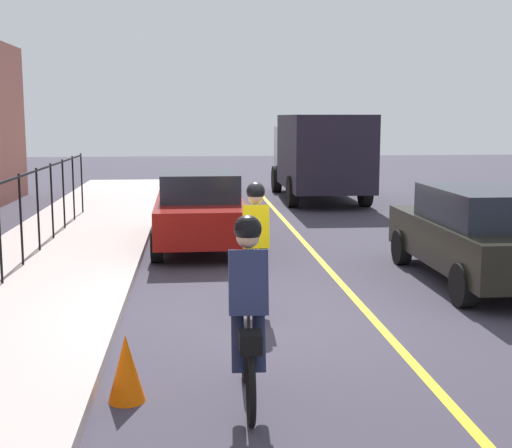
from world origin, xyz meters
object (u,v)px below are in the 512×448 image
at_px(cyclist_follow, 248,312).
at_px(parked_sedan_rear, 200,208).
at_px(cyclist_lead, 256,247).
at_px(patrol_sedan, 481,233).
at_px(traffic_cone_near, 126,368).
at_px(box_truck_background, 319,153).

height_order(cyclist_follow, parked_sedan_rear, cyclist_follow).
relative_size(cyclist_lead, patrol_sedan, 0.41).
bearing_deg(parked_sedan_rear, cyclist_lead, 7.48).
bearing_deg(cyclist_lead, patrol_sedan, -69.12).
relative_size(cyclist_follow, traffic_cone_near, 2.75).
distance_m(cyclist_lead, box_truck_background, 13.59).
height_order(cyclist_follow, traffic_cone_near, cyclist_follow).
bearing_deg(parked_sedan_rear, patrol_sedan, 50.31).
relative_size(patrol_sedan, traffic_cone_near, 6.64).
height_order(parked_sedan_rear, box_truck_background, box_truck_background).
distance_m(parked_sedan_rear, box_truck_background, 9.09).
bearing_deg(parked_sedan_rear, box_truck_background, 153.04).
relative_size(patrol_sedan, parked_sedan_rear, 1.00).
xyz_separation_m(parked_sedan_rear, box_truck_background, (8.12, -4.01, 0.73)).
relative_size(cyclist_lead, box_truck_background, 0.27).
relative_size(cyclist_follow, patrol_sedan, 0.41).
distance_m(parked_sedan_rear, traffic_cone_near, 8.19).
bearing_deg(box_truck_background, cyclist_lead, 166.44).
bearing_deg(traffic_cone_near, box_truck_background, -16.51).
distance_m(box_truck_background, traffic_cone_near, 17.01).
distance_m(cyclist_lead, patrol_sedan, 4.07).
bearing_deg(parked_sedan_rear, cyclist_follow, 1.74).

